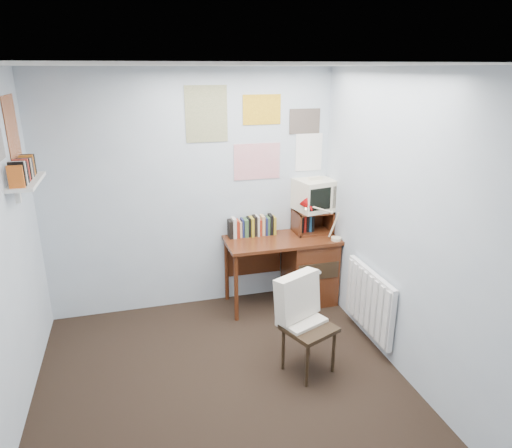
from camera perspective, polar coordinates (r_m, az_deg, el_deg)
The scene contains 14 objects.
ground at distance 3.81m, azimuth -3.22°, elevation -21.84°, with size 3.50×3.50×0.00m, color black.
back_wall at distance 4.77m, azimuth -8.03°, elevation 3.79°, with size 3.00×0.02×2.50m, color silver.
right_wall at distance 3.72m, azimuth 19.62°, elevation -1.60°, with size 0.02×3.50×2.50m, color silver.
ceiling at distance 2.88m, azimuth -4.18°, elevation 19.21°, with size 3.00×3.50×0.02m, color white.
desk at distance 5.09m, azimuth 6.08°, elevation -5.26°, with size 1.20×0.55×0.76m.
desk_chair at distance 3.95m, azimuth 6.66°, elevation -12.84°, with size 0.42×0.40×0.83m, color black.
desk_lamp at distance 4.82m, azimuth 10.11°, elevation 0.20°, with size 0.28×0.24×0.39m, color red.
tv_riser at distance 5.05m, azimuth 7.06°, elevation 0.36°, with size 0.40×0.30×0.25m, color #512512.
crt_tv at distance 4.99m, azimuth 7.34°, elevation 3.82°, with size 0.39×0.36×0.37m, color beige.
book_row at distance 4.92m, azimuth -0.05°, elevation -0.18°, with size 0.60×0.14×0.22m, color #512512.
radiator at distance 4.45m, azimuth 14.00°, elevation -9.31°, with size 0.09×0.80×0.60m, color white.
wall_shelf at distance 4.10m, azimuth -26.77°, elevation 4.75°, with size 0.20×0.62×0.24m, color white.
posters_back at distance 4.78m, azimuth 0.14°, elevation 11.35°, with size 1.20×0.01×0.90m, color white.
posters_left at distance 4.06m, azimuth -28.88°, elevation 9.80°, with size 0.01×0.70×0.60m, color white.
Camera 1 is at (-0.57, -2.82, 2.49)m, focal length 32.00 mm.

